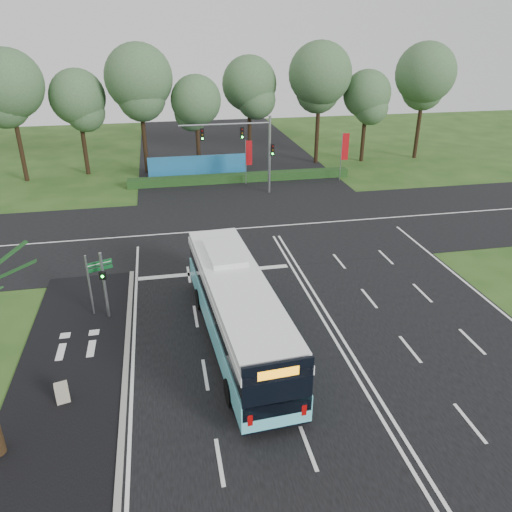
{
  "coord_description": "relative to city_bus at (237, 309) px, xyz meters",
  "views": [
    {
      "loc": [
        -7.85,
        -23.06,
        14.27
      ],
      "look_at": [
        -2.9,
        2.0,
        2.36
      ],
      "focal_mm": 35.0,
      "sensor_mm": 36.0,
      "label": 1
    }
  ],
  "objects": [
    {
      "name": "ground",
      "position": [
        4.76,
        2.76,
        -1.9
      ],
      "size": [
        120.0,
        120.0,
        0.0
      ],
      "primitive_type": "plane",
      "color": "#234617",
      "rests_on": "ground"
    },
    {
      "name": "bike_path",
      "position": [
        -7.74,
        -0.24,
        -1.87
      ],
      "size": [
        5.0,
        18.0,
        0.06
      ],
      "primitive_type": "cube",
      "color": "black",
      "rests_on": "ground"
    },
    {
      "name": "city_bus",
      "position": [
        0.0,
        0.0,
        0.0
      ],
      "size": [
        3.6,
        13.32,
        3.78
      ],
      "rotation": [
        0.0,
        0.0,
        0.07
      ],
      "color": "#60D3E0",
      "rests_on": "ground"
    },
    {
      "name": "hedge",
      "position": [
        4.76,
        27.26,
        -1.5
      ],
      "size": [
        22.0,
        1.2,
        0.8
      ],
      "primitive_type": "cube",
      "color": "#143312",
      "rests_on": "ground"
    },
    {
      "name": "traffic_light_gantry",
      "position": [
        4.96,
        23.26,
        2.76
      ],
      "size": [
        8.41,
        0.28,
        7.0
      ],
      "color": "gray",
      "rests_on": "ground"
    },
    {
      "name": "street_sign",
      "position": [
        -6.92,
        4.18,
        0.35
      ],
      "size": [
        1.29,
        0.56,
        3.52
      ],
      "rotation": [
        0.0,
        0.0,
        0.37
      ],
      "color": "gray",
      "rests_on": "ground"
    },
    {
      "name": "eucalyptus_row",
      "position": [
        4.92,
        32.95,
        6.9
      ],
      "size": [
        49.18,
        9.72,
        12.85
      ],
      "color": "black",
      "rests_on": "ground"
    },
    {
      "name": "blue_hoarding",
      "position": [
        0.76,
        29.76,
        -0.8
      ],
      "size": [
        10.0,
        0.3,
        2.2
      ],
      "primitive_type": "cube",
      "color": "#1C649A",
      "rests_on": "ground"
    },
    {
      "name": "road_main",
      "position": [
        4.76,
        2.76,
        -1.88
      ],
      "size": [
        20.0,
        120.0,
        0.04
      ],
      "primitive_type": "cube",
      "color": "black",
      "rests_on": "ground"
    },
    {
      "name": "pedestrian_signal",
      "position": [
        -6.4,
        3.58,
        0.17
      ],
      "size": [
        0.35,
        0.43,
        3.8
      ],
      "rotation": [
        0.0,
        0.0,
        -0.35
      ],
      "color": "gray",
      "rests_on": "ground"
    },
    {
      "name": "road_cross",
      "position": [
        4.76,
        14.76,
        -1.88
      ],
      "size": [
        120.0,
        14.0,
        0.05
      ],
      "primitive_type": "cube",
      "color": "black",
      "rests_on": "ground"
    },
    {
      "name": "banner_flag_mid",
      "position": [
        5.32,
        26.15,
        0.96
      ],
      "size": [
        0.64,
        0.15,
        4.38
      ],
      "rotation": [
        0.0,
        0.0,
        -0.15
      ],
      "color": "gray",
      "rests_on": "ground"
    },
    {
      "name": "kerb_strip",
      "position": [
        -5.34,
        -0.24,
        -1.84
      ],
      "size": [
        0.25,
        18.0,
        0.12
      ],
      "primitive_type": "cube",
      "color": "gray",
      "rests_on": "ground"
    },
    {
      "name": "utility_cabinet",
      "position": [
        -7.8,
        -2.82,
        -1.46
      ],
      "size": [
        0.62,
        0.56,
        0.89
      ],
      "primitive_type": "cube",
      "rotation": [
        0.0,
        0.0,
        0.24
      ],
      "color": "#ABA18A",
      "rests_on": "ground"
    },
    {
      "name": "banner_flag_right",
      "position": [
        14.72,
        25.51,
        1.25
      ],
      "size": [
        0.71,
        0.15,
        4.85
      ],
      "rotation": [
        0.0,
        0.0,
        -0.14
      ],
      "color": "gray",
      "rests_on": "ground"
    }
  ]
}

